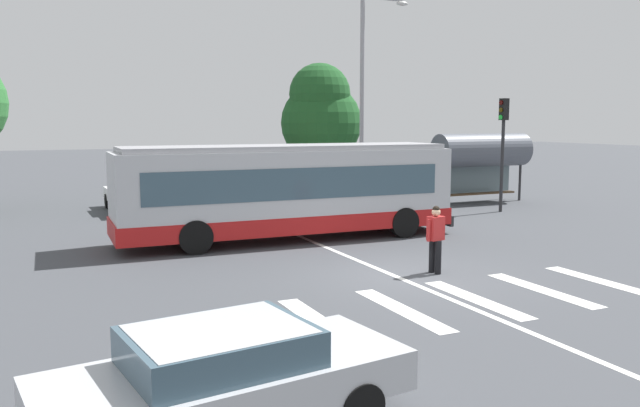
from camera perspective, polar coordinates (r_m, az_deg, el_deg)
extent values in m
plane|color=#424449|center=(16.30, 7.84, -6.29)|extent=(160.00, 160.00, 0.00)
cylinder|color=black|center=(23.41, 4.53, -0.86)|extent=(1.01, 0.32, 1.00)
cylinder|color=black|center=(21.38, 7.45, -1.67)|extent=(1.01, 0.32, 1.00)
cylinder|color=black|center=(21.13, -12.34, -1.89)|extent=(1.01, 0.32, 1.00)
cylinder|color=black|center=(18.86, -10.98, -2.95)|extent=(1.01, 0.32, 1.00)
cube|color=silver|center=(20.72, -2.96, 1.23)|extent=(10.87, 2.81, 2.55)
cube|color=red|center=(20.85, -2.94, -1.50)|extent=(10.98, 2.84, 0.55)
cube|color=#3D5666|center=(20.69, -2.96, 2.07)|extent=(9.58, 2.83, 0.96)
cube|color=#3D5666|center=(23.12, 9.72, 2.27)|extent=(0.09, 2.24, 1.63)
cube|color=black|center=(23.06, 9.77, 4.48)|extent=(0.11, 1.94, 0.28)
cube|color=#99999E|center=(20.62, -2.98, 4.98)|extent=(10.44, 2.60, 0.16)
cube|color=#28282B|center=(23.34, 9.87, -1.14)|extent=(0.18, 2.55, 0.36)
cylinder|color=black|center=(16.57, 9.90, -4.60)|extent=(0.16, 0.16, 0.85)
cylinder|color=black|center=(16.43, 10.43, -4.72)|extent=(0.16, 0.16, 0.85)
cube|color=#B22323|center=(16.37, 10.22, -2.18)|extent=(0.44, 0.33, 0.60)
cylinder|color=#B22323|center=(16.20, 9.62, -2.37)|extent=(0.10, 0.10, 0.55)
cylinder|color=#B22323|center=(16.54, 10.81, -2.20)|extent=(0.10, 0.10, 0.55)
sphere|color=tan|center=(16.31, 10.26, -0.76)|extent=(0.22, 0.22, 0.22)
sphere|color=black|center=(16.30, 10.26, -0.53)|extent=(0.19, 0.19, 0.19)
cylinder|color=black|center=(9.60, -2.46, -14.03)|extent=(0.66, 0.28, 0.64)
cylinder|color=black|center=(8.31, 3.57, -17.57)|extent=(0.66, 0.28, 0.64)
cube|color=#B7BABF|center=(8.21, -8.24, -15.51)|extent=(4.70, 2.40, 0.52)
cube|color=#3D5666|center=(8.00, -8.91, -12.45)|extent=(2.35, 1.87, 0.44)
cube|color=#B7BABF|center=(7.94, -8.94, -11.19)|extent=(2.17, 1.78, 0.09)
cylinder|color=black|center=(29.87, -18.32, 0.21)|extent=(0.21, 0.64, 0.64)
cylinder|color=black|center=(30.13, -15.16, 0.39)|extent=(0.21, 0.64, 0.64)
cylinder|color=black|center=(27.13, -17.54, -0.44)|extent=(0.21, 0.64, 0.64)
cylinder|color=black|center=(27.41, -14.08, -0.24)|extent=(0.21, 0.64, 0.64)
cube|color=white|center=(28.58, -16.31, 0.63)|extent=(1.91, 4.54, 0.52)
cube|color=#3D5666|center=(28.45, -16.32, 1.57)|extent=(1.64, 2.19, 0.44)
cube|color=white|center=(28.43, -16.33, 1.94)|extent=(1.57, 2.01, 0.09)
cylinder|color=black|center=(30.37, -13.80, 0.48)|extent=(0.21, 0.64, 0.64)
cylinder|color=black|center=(30.75, -10.75, 0.65)|extent=(0.21, 0.64, 0.64)
cylinder|color=black|center=(27.66, -12.62, -0.13)|extent=(0.21, 0.64, 0.64)
cylinder|color=black|center=(28.08, -9.29, 0.06)|extent=(0.21, 0.64, 0.64)
cube|color=#196B70|center=(29.16, -11.65, 0.90)|extent=(1.89, 4.53, 0.52)
cube|color=#3D5666|center=(29.03, -11.63, 1.83)|extent=(1.64, 2.19, 0.44)
cube|color=#196B70|center=(29.01, -11.64, 2.19)|extent=(1.56, 2.00, 0.09)
cylinder|color=black|center=(30.48, -8.15, 0.65)|extent=(0.23, 0.65, 0.64)
cylinder|color=black|center=(31.06, -5.23, 0.81)|extent=(0.23, 0.65, 0.64)
cylinder|color=black|center=(27.88, -6.30, 0.06)|extent=(0.23, 0.65, 0.64)
cylinder|color=black|center=(28.51, -3.15, 0.25)|extent=(0.23, 0.65, 0.64)
cube|color=#AD1E1E|center=(29.43, -5.74, 1.07)|extent=(2.01, 4.57, 0.52)
cube|color=#3D5666|center=(29.30, -5.69, 1.99)|extent=(1.69, 2.23, 0.44)
cube|color=#AD1E1E|center=(29.28, -5.70, 2.35)|extent=(1.61, 2.04, 0.09)
cylinder|color=black|center=(31.47, -3.57, 0.91)|extent=(0.23, 0.65, 0.64)
cylinder|color=black|center=(32.19, -0.85, 1.07)|extent=(0.23, 0.65, 0.64)
cylinder|color=black|center=(28.96, -1.32, 0.37)|extent=(0.23, 0.65, 0.64)
cylinder|color=black|center=(29.74, 1.58, 0.55)|extent=(0.23, 0.65, 0.64)
cube|color=#B7BABF|center=(30.54, -1.07, 1.34)|extent=(2.06, 4.59, 0.52)
cube|color=#3D5666|center=(30.41, -1.00, 2.22)|extent=(1.71, 2.24, 0.44)
cube|color=#B7BABF|center=(30.40, -1.00, 2.57)|extent=(1.63, 2.06, 0.09)
cylinder|color=black|center=(32.96, 0.14, 1.22)|extent=(0.22, 0.65, 0.64)
cylinder|color=black|center=(33.73, 2.69, 1.35)|extent=(0.22, 0.65, 0.64)
cylinder|color=black|center=(30.49, 2.46, 0.72)|extent=(0.22, 0.65, 0.64)
cylinder|color=black|center=(31.33, 5.15, 0.87)|extent=(0.22, 0.65, 0.64)
cube|color=#38383D|center=(32.08, 2.58, 1.62)|extent=(1.94, 4.55, 0.52)
cube|color=#3D5666|center=(31.95, 2.67, 2.46)|extent=(1.66, 2.20, 0.44)
cube|color=#38383D|center=(31.94, 2.67, 2.79)|extent=(1.58, 2.02, 0.09)
cylinder|color=#28282B|center=(28.17, 15.83, 3.19)|extent=(0.14, 0.14, 3.86)
cube|color=black|center=(28.11, 16.00, 8.04)|extent=(0.28, 0.32, 0.90)
cylinder|color=#410907|center=(28.01, 15.76, 8.60)|extent=(0.04, 0.20, 0.20)
cylinder|color=#463707|center=(28.00, 15.73, 7.99)|extent=(0.04, 0.20, 0.20)
cylinder|color=green|center=(28.00, 15.71, 7.37)|extent=(0.04, 0.20, 0.20)
cylinder|color=#28282B|center=(29.64, 10.55, 2.02)|extent=(0.12, 0.12, 2.30)
cylinder|color=#28282B|center=(32.55, 17.32, 2.28)|extent=(0.12, 0.12, 2.30)
cube|color=slate|center=(31.58, 13.30, 2.48)|extent=(4.50, 0.04, 1.93)
cylinder|color=#515660|center=(30.96, 14.17, 4.61)|extent=(4.78, 1.54, 1.54)
cube|color=#4C3823|center=(31.11, 14.05, 0.87)|extent=(3.75, 0.36, 0.08)
cylinder|color=#939399|center=(29.27, 3.74, 9.02)|extent=(0.20, 0.20, 9.39)
ellipsoid|color=silver|center=(30.73, 7.29, 17.18)|extent=(0.60, 0.32, 0.20)
cylinder|color=brown|center=(34.19, 0.10, 2.78)|extent=(0.36, 0.36, 2.23)
sphere|color=#1E5123|center=(34.09, 0.10, 7.15)|extent=(4.26, 4.26, 4.26)
sphere|color=#1E5123|center=(33.80, -0.03, 9.68)|extent=(3.20, 3.20, 3.20)
cube|color=silver|center=(12.52, -0.11, -10.40)|extent=(0.45, 3.28, 0.01)
cube|color=silver|center=(13.37, 7.28, -9.31)|extent=(0.45, 3.28, 0.01)
cube|color=silver|center=(14.41, 13.66, -8.24)|extent=(0.45, 3.28, 0.01)
cube|color=silver|center=(15.60, 19.10, -7.24)|extent=(0.45, 3.28, 0.01)
cube|color=silver|center=(16.92, 23.71, -6.34)|extent=(0.45, 3.28, 0.01)
cube|color=silver|center=(17.80, 3.37, -5.07)|extent=(0.16, 24.00, 0.01)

